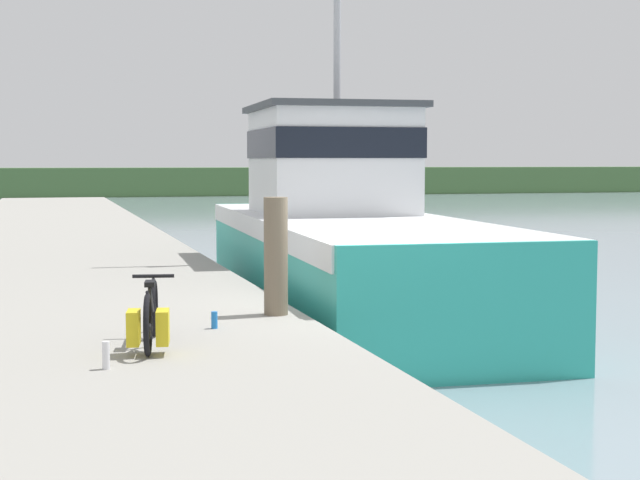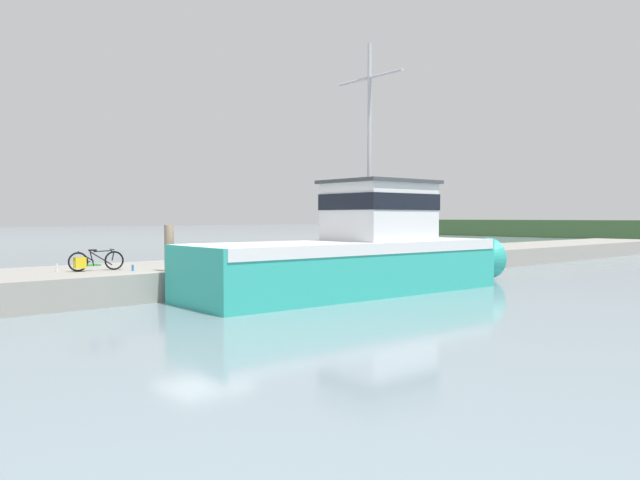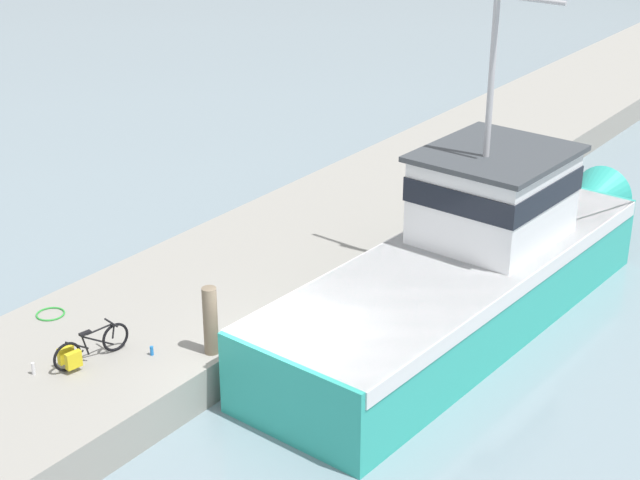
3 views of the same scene
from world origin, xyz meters
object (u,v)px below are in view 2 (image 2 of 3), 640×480
at_px(water_bottle_on_curb, 133,268).
at_px(water_bottle_by_bike, 57,268).
at_px(fishing_boat_main, 362,252).
at_px(bicycle_touring, 91,261).
at_px(mooring_post, 169,248).

height_order(water_bottle_on_curb, water_bottle_by_bike, water_bottle_by_bike).
bearing_deg(water_bottle_by_bike, fishing_boat_main, 60.43).
xyz_separation_m(bicycle_touring, mooring_post, (1.72, 1.79, 0.41)).
bearing_deg(water_bottle_on_curb, bicycle_touring, -129.17).
xyz_separation_m(bicycle_touring, water_bottle_by_bike, (-0.49, -0.87, -0.18)).
relative_size(mooring_post, water_bottle_by_bike, 5.68).
distance_m(fishing_boat_main, water_bottle_by_bike, 9.85).
bearing_deg(water_bottle_on_curb, mooring_post, 41.19).
xyz_separation_m(fishing_boat_main, bicycle_touring, (-4.37, -7.70, -0.18)).
bearing_deg(water_bottle_by_bike, mooring_post, 50.28).
relative_size(fishing_boat_main, bicycle_touring, 8.18).
distance_m(bicycle_touring, water_bottle_by_bike, 1.01).
distance_m(mooring_post, water_bottle_by_bike, 3.51).
bearing_deg(water_bottle_on_curb, water_bottle_by_bike, -124.99).
distance_m(bicycle_touring, mooring_post, 2.52).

